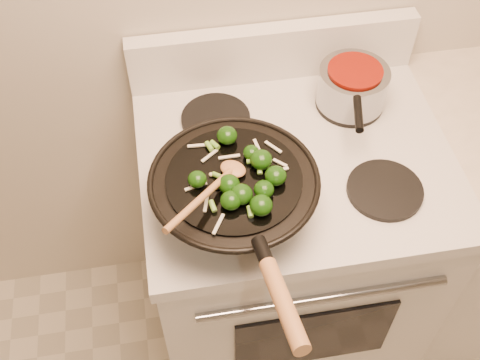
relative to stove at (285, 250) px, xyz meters
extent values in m
cube|color=silver|center=(0.00, 0.00, -0.03)|extent=(0.76, 0.64, 0.88)
cube|color=silver|center=(0.00, 0.00, 0.43)|extent=(0.78, 0.66, 0.04)
cube|color=silver|center=(0.00, 0.30, 0.53)|extent=(0.78, 0.05, 0.16)
cylinder|color=gray|center=(0.00, -0.33, 0.31)|extent=(0.60, 0.02, 0.02)
cube|color=black|center=(0.00, -0.33, 0.08)|extent=(0.42, 0.01, 0.28)
cylinder|color=black|center=(-0.18, -0.15, 0.46)|extent=(0.18, 0.18, 0.01)
cylinder|color=black|center=(0.18, -0.15, 0.46)|extent=(0.18, 0.18, 0.01)
cylinder|color=black|center=(-0.18, 0.15, 0.46)|extent=(0.18, 0.18, 0.01)
cylinder|color=black|center=(0.18, 0.15, 0.46)|extent=(0.18, 0.18, 0.01)
torus|color=black|center=(-0.18, -0.15, 0.57)|extent=(0.37, 0.37, 0.01)
cylinder|color=black|center=(-0.18, -0.15, 0.57)|extent=(0.29, 0.29, 0.01)
cylinder|color=black|center=(-0.16, -0.36, 0.61)|extent=(0.04, 0.06, 0.04)
cylinder|color=#A97042|center=(-0.15, -0.49, 0.63)|extent=(0.05, 0.20, 0.07)
ellipsoid|color=#123908|center=(-0.18, -0.04, 0.59)|extent=(0.05, 0.05, 0.04)
cylinder|color=#497F2D|center=(-0.16, -0.04, 0.58)|extent=(0.02, 0.02, 0.01)
ellipsoid|color=#123908|center=(-0.12, -0.13, 0.60)|extent=(0.05, 0.05, 0.04)
ellipsoid|color=#123908|center=(-0.14, -0.25, 0.60)|extent=(0.05, 0.05, 0.04)
ellipsoid|color=#123908|center=(-0.26, -0.16, 0.59)|extent=(0.04, 0.04, 0.03)
cylinder|color=#497F2D|center=(-0.25, -0.16, 0.58)|extent=(0.02, 0.02, 0.02)
ellipsoid|color=#123908|center=(-0.17, -0.21, 0.59)|extent=(0.05, 0.05, 0.04)
ellipsoid|color=#123908|center=(-0.13, -0.10, 0.59)|extent=(0.04, 0.04, 0.03)
ellipsoid|color=#123908|center=(-0.09, -0.18, 0.59)|extent=(0.05, 0.05, 0.04)
cylinder|color=#497F2D|center=(-0.08, -0.18, 0.58)|extent=(0.02, 0.02, 0.01)
ellipsoid|color=#123908|center=(-0.13, -0.21, 0.59)|extent=(0.04, 0.04, 0.04)
ellipsoid|color=#123908|center=(-0.20, -0.22, 0.59)|extent=(0.04, 0.04, 0.04)
ellipsoid|color=#123908|center=(-0.20, -0.18, 0.59)|extent=(0.05, 0.05, 0.04)
cylinder|color=#497F2D|center=(-0.18, -0.18, 0.58)|extent=(0.02, 0.02, 0.02)
cube|color=white|center=(-0.07, -0.13, 0.58)|extent=(0.03, 0.03, 0.00)
cube|color=white|center=(-0.25, -0.05, 0.58)|extent=(0.04, 0.01, 0.00)
cube|color=white|center=(-0.26, -0.16, 0.58)|extent=(0.05, 0.02, 0.00)
cube|color=white|center=(-0.22, -0.08, 0.58)|extent=(0.04, 0.03, 0.00)
cube|color=white|center=(-0.08, -0.08, 0.58)|extent=(0.03, 0.04, 0.00)
cube|color=white|center=(-0.11, -0.07, 0.58)|extent=(0.01, 0.04, 0.00)
cube|color=white|center=(-0.08, -0.15, 0.58)|extent=(0.04, 0.01, 0.00)
cube|color=white|center=(-0.25, -0.21, 0.58)|extent=(0.02, 0.05, 0.00)
cube|color=white|center=(-0.23, -0.27, 0.58)|extent=(0.03, 0.05, 0.00)
cube|color=white|center=(-0.18, -0.09, 0.58)|extent=(0.05, 0.01, 0.00)
cylinder|color=#6AAC37|center=(-0.16, -0.25, 0.58)|extent=(0.02, 0.03, 0.01)
cylinder|color=#6AAC37|center=(-0.22, -0.06, 0.58)|extent=(0.01, 0.02, 0.01)
cylinder|color=#6AAC37|center=(-0.22, -0.15, 0.58)|extent=(0.01, 0.02, 0.01)
cylinder|color=#6AAC37|center=(-0.24, -0.22, 0.58)|extent=(0.02, 0.02, 0.01)
cylinder|color=#6AAC37|center=(-0.12, -0.14, 0.58)|extent=(0.02, 0.01, 0.01)
cylinder|color=#6AAC37|center=(-0.14, -0.12, 0.58)|extent=(0.02, 0.02, 0.02)
cylinder|color=#6AAC37|center=(-0.21, -0.06, 0.58)|extent=(0.02, 0.02, 0.01)
sphere|color=beige|center=(-0.22, -0.18, 0.58)|extent=(0.01, 0.01, 0.01)
sphere|color=beige|center=(-0.23, -0.14, 0.58)|extent=(0.01, 0.01, 0.01)
sphere|color=beige|center=(-0.24, -0.19, 0.58)|extent=(0.01, 0.01, 0.01)
ellipsoid|color=#A97042|center=(-0.18, -0.14, 0.59)|extent=(0.07, 0.07, 0.02)
cylinder|color=#A97042|center=(-0.26, -0.23, 0.62)|extent=(0.17, 0.19, 0.08)
cylinder|color=gray|center=(0.18, 0.15, 0.51)|extent=(0.18, 0.18, 0.10)
cylinder|color=#6F0E05|center=(0.18, 0.15, 0.57)|extent=(0.14, 0.14, 0.01)
cylinder|color=black|center=(0.15, 0.01, 0.56)|extent=(0.05, 0.11, 0.02)
camera|label=1|loc=(-0.30, -0.95, 1.58)|focal=45.00mm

